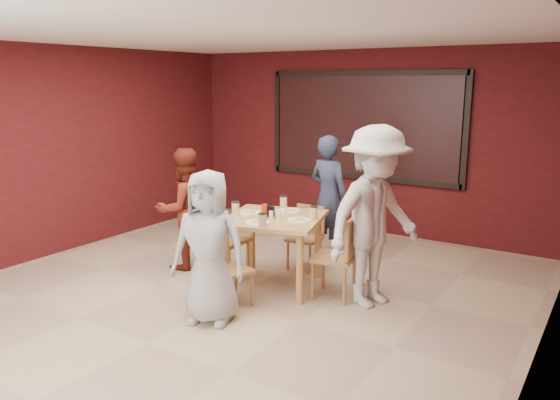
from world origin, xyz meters
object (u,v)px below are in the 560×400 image
Objects in this scene: chair_front at (226,267)px; chair_right at (341,253)px; chair_left at (220,234)px; dining_table at (274,226)px; diner_back at (329,197)px; chair_back at (307,233)px; diner_right at (375,217)px; diner_left at (184,209)px; diner_front at (209,247)px.

chair_right is at bearing 44.33° from chair_front.
chair_left is (-0.62, 0.68, 0.09)m from chair_front.
diner_back reaches higher than dining_table.
chair_back reaches higher than chair_front.
diner_back is at bearing 87.46° from chair_front.
diner_back reaches higher than chair_left.
chair_front is 0.41× the size of diner_right.
chair_left reaches higher than chair_front.
dining_table is 0.83m from chair_right.
diner_right reaches higher than chair_right.
diner_left reaches higher than dining_table.
chair_right is 1.49m from diner_back.
chair_right is at bearing 36.55° from diner_front.
diner_left is (-0.61, 0.04, 0.23)m from chair_left.
diner_back is (0.71, 1.40, 0.29)m from chair_left.
chair_front is 0.85× the size of chair_right.
dining_table is 1.65× the size of chair_front.
chair_back is 1.08m from chair_right.
chair_right is 0.56m from diner_right.
chair_right is 0.56× the size of diner_back.
chair_right is (0.80, 0.09, -0.20)m from dining_table.
diner_right is (0.35, 0.04, 0.43)m from chair_right.
diner_left is at bearing 58.10° from diner_back.
dining_table is at bearing 101.73° from diner_back.
chair_front is 0.93m from chair_left.
dining_table is 1.64× the size of chair_back.
chair_back is 0.48× the size of diner_back.
chair_front is 1.56m from chair_back.
diner_left reaches higher than chair_left.
dining_table reaches higher than chair_left.
chair_right is (0.89, 0.87, 0.08)m from chair_front.
diner_back is (0.02, 2.43, 0.07)m from diner_front.
dining_table is 0.85× the size of diner_left.
chair_front is at bearing -47.83° from chair_left.
diner_back reaches higher than diner_front.
chair_back is 0.41× the size of diner_right.
chair_left is at bearing 104.73° from diner_front.
dining_table reaches higher than chair_front.
chair_front is 0.83× the size of chair_left.
diner_front is at bearing -56.01° from chair_left.
diner_right reaches higher than diner_front.
diner_front is 1.73m from diner_right.
chair_front is 1.24m from chair_right.
diner_left reaches higher than chair_front.
diner_right is (1.18, -0.65, 0.50)m from chair_back.
diner_left is at bearing 176.41° from chair_left.
chair_back is at bearing 81.61° from diner_right.
chair_front is at bearing -96.21° from dining_table.
diner_front is 1.67m from diner_left.
diner_left is at bearing -147.08° from chair_back.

